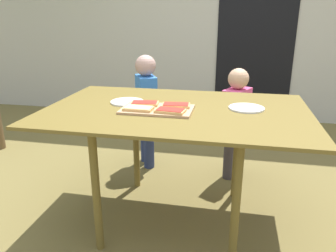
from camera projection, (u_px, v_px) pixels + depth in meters
name	position (u px, v px, depth m)	size (l,w,h in m)	color
ground_plane	(175.00, 218.00, 2.17)	(16.00, 16.00, 0.00)	brown
house_wall_back	(212.00, 4.00, 3.97)	(8.00, 0.20, 2.77)	#BCB7A8
house_door	(256.00, 38.00, 3.90)	(0.90, 0.02, 2.00)	black
dining_table	(176.00, 120.00, 1.95)	(1.53, 0.99, 0.75)	brown
cutting_board	(157.00, 109.00, 1.88)	(0.40, 0.25, 0.01)	tan
pizza_slice_near_left	(138.00, 108.00, 1.84)	(0.16, 0.10, 0.02)	tan
pizza_slice_far_left	(145.00, 103.00, 1.95)	(0.17, 0.11, 0.02)	tan
pizza_slice_far_right	(176.00, 105.00, 1.91)	(0.17, 0.11, 0.02)	tan
pizza_slice_near_right	(170.00, 111.00, 1.80)	(0.17, 0.11, 0.02)	tan
plate_white_right	(246.00, 108.00, 1.92)	(0.21, 0.21, 0.01)	silver
plate_white_left	(127.00, 102.00, 2.05)	(0.21, 0.21, 0.01)	white
child_left	(146.00, 104.00, 2.78)	(0.23, 0.28, 0.96)	navy
child_right	(236.00, 117.00, 2.60)	(0.23, 0.28, 0.89)	#3C363B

